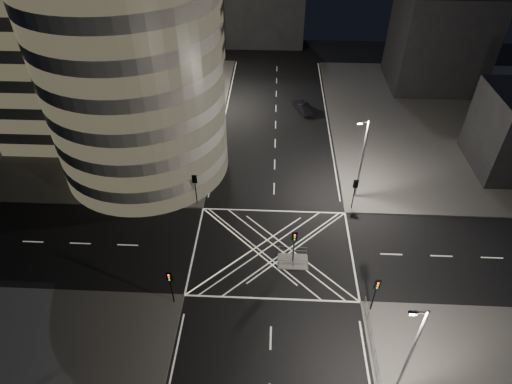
# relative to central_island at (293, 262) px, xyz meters

# --- Properties ---
(ground) EXTENTS (120.00, 120.00, 0.00)m
(ground) POSITION_rel_central_island_xyz_m (-2.00, 1.50, -0.07)
(ground) COLOR black
(ground) RESTS_ON ground
(sidewalk_far_left) EXTENTS (42.00, 42.00, 0.15)m
(sidewalk_far_left) POSITION_rel_central_island_xyz_m (-31.00, 28.50, 0.00)
(sidewalk_far_left) COLOR #555250
(sidewalk_far_left) RESTS_ON ground
(sidewalk_far_right) EXTENTS (42.00, 42.00, 0.15)m
(sidewalk_far_right) POSITION_rel_central_island_xyz_m (27.00, 28.50, 0.00)
(sidewalk_far_right) COLOR #555250
(sidewalk_far_right) RESTS_ON ground
(central_island) EXTENTS (3.00, 2.00, 0.15)m
(central_island) POSITION_rel_central_island_xyz_m (0.00, 0.00, 0.00)
(central_island) COLOR slate
(central_island) RESTS_ON ground
(office_tower_curved) EXTENTS (30.00, 29.00, 27.20)m
(office_tower_curved) POSITION_rel_central_island_xyz_m (-22.74, 20.24, 12.58)
(office_tower_curved) COLOR gray
(office_tower_curved) RESTS_ON sidewalk_far_left
(office_block_rear) EXTENTS (24.00, 16.00, 22.00)m
(office_block_rear) POSITION_rel_central_island_xyz_m (-24.00, 43.50, 11.07)
(office_block_rear) COLOR gray
(office_block_rear) RESTS_ON sidewalk_far_left
(building_right_far) EXTENTS (14.00, 12.00, 15.00)m
(building_right_far) POSITION_rel_central_island_xyz_m (24.00, 41.50, 7.58)
(building_right_far) COLOR black
(building_right_far) RESTS_ON sidewalk_far_right
(tree_a) EXTENTS (4.51, 4.51, 6.98)m
(tree_a) POSITION_rel_central_island_xyz_m (-12.50, 10.50, 4.45)
(tree_a) COLOR black
(tree_a) RESTS_ON sidewalk_far_left
(tree_b) EXTENTS (3.93, 3.93, 6.57)m
(tree_b) POSITION_rel_central_island_xyz_m (-12.50, 16.50, 4.38)
(tree_b) COLOR black
(tree_b) RESTS_ON sidewalk_far_left
(tree_c) EXTENTS (4.82, 4.82, 7.23)m
(tree_c) POSITION_rel_central_island_xyz_m (-12.50, 22.50, 4.53)
(tree_c) COLOR black
(tree_c) RESTS_ON sidewalk_far_left
(tree_d) EXTENTS (4.31, 4.31, 7.37)m
(tree_d) POSITION_rel_central_island_xyz_m (-12.50, 28.50, 4.96)
(tree_d) COLOR black
(tree_d) RESTS_ON sidewalk_far_left
(tree_e) EXTENTS (3.89, 3.89, 6.62)m
(tree_e) POSITION_rel_central_island_xyz_m (-12.50, 34.50, 4.45)
(tree_e) COLOR black
(tree_e) RESTS_ON sidewalk_far_left
(traffic_signal_fl) EXTENTS (0.55, 0.22, 4.00)m
(traffic_signal_fl) POSITION_rel_central_island_xyz_m (-10.80, 8.30, 2.84)
(traffic_signal_fl) COLOR black
(traffic_signal_fl) RESTS_ON sidewalk_far_left
(traffic_signal_nl) EXTENTS (0.55, 0.22, 4.00)m
(traffic_signal_nl) POSITION_rel_central_island_xyz_m (-10.80, -5.30, 2.84)
(traffic_signal_nl) COLOR black
(traffic_signal_nl) RESTS_ON sidewalk_near_left
(traffic_signal_fr) EXTENTS (0.55, 0.22, 4.00)m
(traffic_signal_fr) POSITION_rel_central_island_xyz_m (6.80, 8.30, 2.84)
(traffic_signal_fr) COLOR black
(traffic_signal_fr) RESTS_ON sidewalk_far_right
(traffic_signal_nr) EXTENTS (0.55, 0.22, 4.00)m
(traffic_signal_nr) POSITION_rel_central_island_xyz_m (6.80, -5.30, 2.84)
(traffic_signal_nr) COLOR black
(traffic_signal_nr) RESTS_ON sidewalk_near_right
(traffic_signal_island) EXTENTS (0.55, 0.22, 4.00)m
(traffic_signal_island) POSITION_rel_central_island_xyz_m (0.00, 0.00, 2.84)
(traffic_signal_island) COLOR black
(traffic_signal_island) RESTS_ON central_island
(street_lamp_left_near) EXTENTS (1.25, 0.25, 10.00)m
(street_lamp_left_near) POSITION_rel_central_island_xyz_m (-11.44, 13.50, 5.47)
(street_lamp_left_near) COLOR slate
(street_lamp_left_near) RESTS_ON sidewalk_far_left
(street_lamp_left_far) EXTENTS (1.25, 0.25, 10.00)m
(street_lamp_left_far) POSITION_rel_central_island_xyz_m (-11.44, 31.50, 5.47)
(street_lamp_left_far) COLOR slate
(street_lamp_left_far) RESTS_ON sidewalk_far_left
(street_lamp_right_far) EXTENTS (1.25, 0.25, 10.00)m
(street_lamp_right_far) POSITION_rel_central_island_xyz_m (7.44, 10.50, 5.47)
(street_lamp_right_far) COLOR slate
(street_lamp_right_far) RESTS_ON sidewalk_far_right
(street_lamp_right_near) EXTENTS (1.25, 0.25, 10.00)m
(street_lamp_right_near) POSITION_rel_central_island_xyz_m (7.44, -12.50, 5.47)
(street_lamp_right_near) COLOR slate
(street_lamp_right_near) RESTS_ON sidewalk_near_right
(railing_near_right) EXTENTS (0.06, 11.70, 1.10)m
(railing_near_right) POSITION_rel_central_island_xyz_m (6.30, -10.65, 0.62)
(railing_near_right) COLOR slate
(railing_near_right) RESTS_ON sidewalk_near_right
(railing_island_south) EXTENTS (2.80, 0.06, 1.10)m
(railing_island_south) POSITION_rel_central_island_xyz_m (0.00, -0.90, 0.62)
(railing_island_south) COLOR slate
(railing_island_south) RESTS_ON central_island
(railing_island_north) EXTENTS (2.80, 0.06, 1.10)m
(railing_island_north) POSITION_rel_central_island_xyz_m (0.00, 0.90, 0.62)
(railing_island_north) COLOR slate
(railing_island_north) RESTS_ON central_island
(sedan) EXTENTS (3.09, 4.69, 1.46)m
(sedan) POSITION_rel_central_island_xyz_m (2.10, 30.75, 0.66)
(sedan) COLOR black
(sedan) RESTS_ON ground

